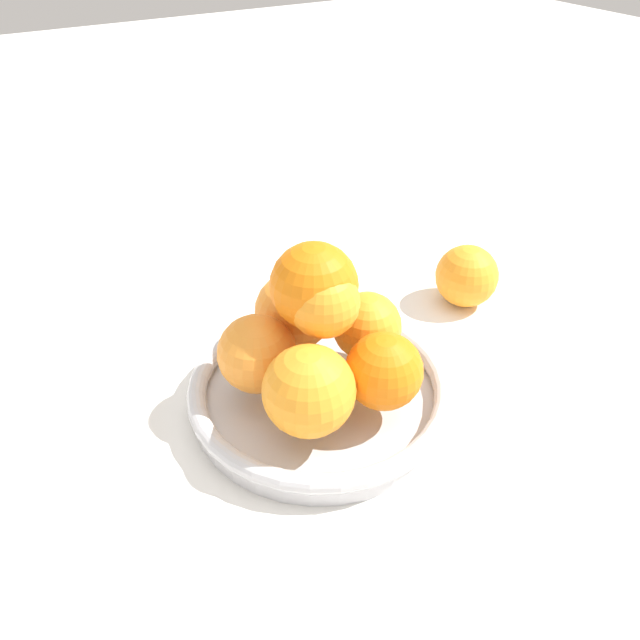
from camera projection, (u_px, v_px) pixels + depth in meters
ground_plane at (320, 404)px, 0.64m from camera, size 4.00×4.00×0.00m
fruit_bowl at (320, 391)px, 0.63m from camera, size 0.26×0.26×0.03m
orange_pile at (318, 335)px, 0.59m from camera, size 0.19×0.20×0.15m
stray_orange at (467, 276)px, 0.77m from camera, size 0.08×0.08×0.08m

